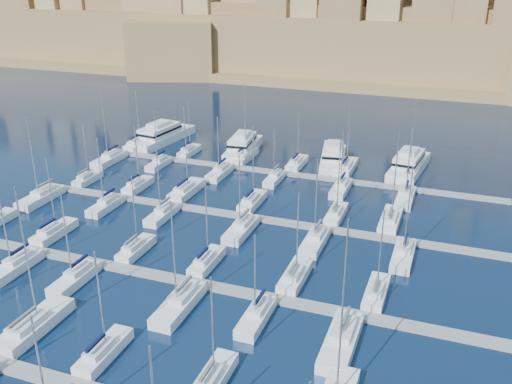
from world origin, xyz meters
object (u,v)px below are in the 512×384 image
at_px(sailboat_2, 34,325).
at_px(motor_yacht_d, 409,164).
at_px(motor_yacht_a, 161,135).
at_px(motor_yacht_c, 333,157).
at_px(motor_yacht_b, 243,146).
at_px(sailboat_4, 212,380).

distance_m(sailboat_2, motor_yacht_d, 77.87).
bearing_deg(motor_yacht_a, sailboat_2, -72.53).
bearing_deg(motor_yacht_d, sailboat_2, -116.56).
distance_m(motor_yacht_a, motor_yacht_c, 41.64).
bearing_deg(sailboat_2, motor_yacht_b, 90.88).
xyz_separation_m(motor_yacht_b, motor_yacht_c, (20.44, -0.38, -0.00)).
xyz_separation_m(motor_yacht_b, motor_yacht_d, (35.88, 0.40, -0.00)).
bearing_deg(sailboat_4, motor_yacht_d, 80.70).
height_order(sailboat_2, motor_yacht_a, sailboat_2).
bearing_deg(motor_yacht_c, motor_yacht_b, 178.94).
height_order(sailboat_4, motor_yacht_a, sailboat_4).
bearing_deg(motor_yacht_a, motor_yacht_d, -0.95).
bearing_deg(sailboat_2, sailboat_4, -3.09).
relative_size(motor_yacht_c, motor_yacht_d, 0.92).
height_order(sailboat_2, motor_yacht_c, sailboat_2).
bearing_deg(motor_yacht_b, sailboat_4, -71.00).
bearing_deg(motor_yacht_b, motor_yacht_c, -1.06).
relative_size(motor_yacht_a, motor_yacht_d, 1.12).
xyz_separation_m(motor_yacht_c, motor_yacht_d, (15.43, 0.77, 0.00)).
relative_size(motor_yacht_b, motor_yacht_c, 1.04).
relative_size(sailboat_2, motor_yacht_c, 1.10).
bearing_deg(motor_yacht_c, sailboat_2, -105.72).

